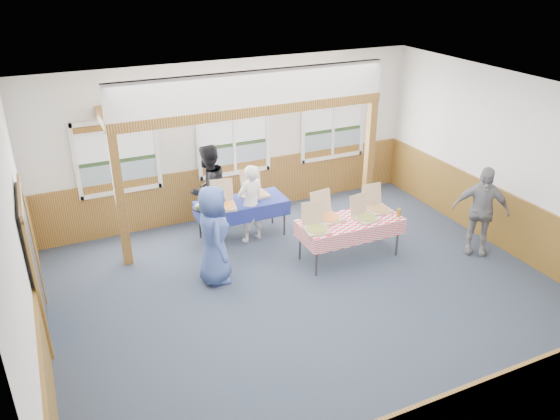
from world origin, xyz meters
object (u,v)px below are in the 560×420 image
object	(u,v)px
table_right	(350,223)
person_grey	(480,211)
woman_black	(208,189)
table_left	(242,204)
woman_white	(251,204)
man_blue	(214,235)

from	to	relation	value
table_right	person_grey	xyz separation A→B (m)	(2.23, -0.80, 0.14)
person_grey	woman_black	bearing A→B (deg)	-174.67
table_left	table_right	size ratio (longest dim) A/B	0.98
table_right	woman_white	bearing A→B (deg)	131.86
table_right	man_blue	bearing A→B (deg)	170.02
woman_black	man_blue	xyz separation A→B (m)	(-0.49, -1.77, -0.04)
table_right	man_blue	size ratio (longest dim) A/B	1.10
woman_white	woman_black	world-z (taller)	woman_black
woman_white	woman_black	distance (m)	0.93
woman_white	woman_black	size ratio (longest dim) A/B	0.86
woman_black	man_blue	bearing A→B (deg)	47.04
table_left	woman_black	xyz separation A→B (m)	(-0.48, 0.50, 0.20)
table_left	man_blue	size ratio (longest dim) A/B	1.08
person_grey	woman_white	bearing A→B (deg)	-171.20
table_right	woman_black	world-z (taller)	woman_black
table_right	man_blue	distance (m)	2.45
table_right	person_grey	distance (m)	2.37
table_right	woman_black	bearing A→B (deg)	130.12
woman_black	person_grey	xyz separation A→B (m)	(4.17, -2.86, -0.05)
table_left	table_right	xyz separation A→B (m)	(1.46, -1.55, 0.00)
man_blue	person_grey	xyz separation A→B (m)	(4.66, -1.09, -0.02)
woman_white	person_grey	xyz separation A→B (m)	(3.58, -2.15, 0.07)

